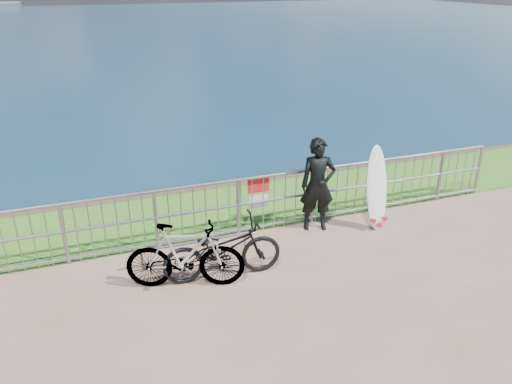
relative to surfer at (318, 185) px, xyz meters
name	(u,v)px	position (x,y,z in m)	size (l,w,h in m)	color
grass_strip	(245,206)	(-0.97, 1.35, -0.88)	(120.00, 120.00, 0.00)	#2F671C
railing	(264,202)	(-0.95, 0.26, -0.31)	(10.06, 0.10, 1.13)	gray
surfer	(318,185)	(0.00, 0.00, 0.00)	(0.65, 0.43, 1.78)	black
surfboard	(377,191)	(1.07, -0.35, -0.14)	(0.43, 0.40, 1.62)	white
bicycle_near	(222,250)	(-2.15, -1.01, -0.39)	(0.66, 1.90, 1.00)	black
bicycle_far	(185,256)	(-2.75, -1.07, -0.34)	(0.51, 1.82, 1.09)	black
bike_rack	(195,244)	(-2.46, -0.42, -0.55)	(1.97, 0.05, 0.41)	gray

